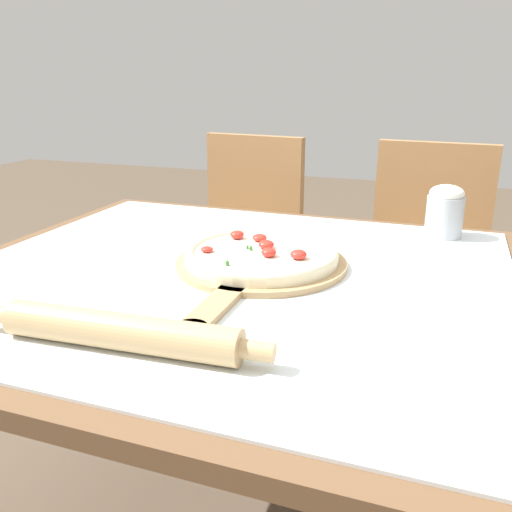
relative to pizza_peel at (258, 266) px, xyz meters
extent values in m
cube|color=brown|center=(-0.05, -0.03, -0.03)|extent=(1.11, 1.00, 0.03)
cylinder|color=brown|center=(-0.55, 0.41, -0.39)|extent=(0.06, 0.06, 0.70)
cylinder|color=brown|center=(0.45, 0.41, -0.39)|extent=(0.06, 0.06, 0.70)
cube|color=silver|center=(-0.05, -0.03, -0.01)|extent=(1.03, 0.92, 0.00)
cylinder|color=tan|center=(0.00, 0.02, 0.00)|extent=(0.34, 0.34, 0.01)
cube|color=tan|center=(0.00, -0.21, 0.00)|extent=(0.04, 0.17, 0.01)
cylinder|color=tan|center=(0.00, -0.29, 0.00)|extent=(0.05, 0.05, 0.01)
cylinder|color=beige|center=(0.00, 0.02, 0.01)|extent=(0.30, 0.30, 0.02)
torus|color=beige|center=(0.00, 0.02, 0.02)|extent=(0.30, 0.30, 0.02)
cylinder|color=white|center=(0.00, 0.02, 0.02)|extent=(0.26, 0.26, 0.00)
ellipsoid|color=red|center=(0.00, 0.04, 0.03)|extent=(0.03, 0.03, 0.02)
ellipsoid|color=red|center=(0.08, 0.00, 0.03)|extent=(0.03, 0.03, 0.02)
ellipsoid|color=red|center=(-0.08, 0.08, 0.03)|extent=(0.03, 0.03, 0.02)
ellipsoid|color=red|center=(-0.03, 0.08, 0.03)|extent=(0.03, 0.03, 0.01)
ellipsoid|color=red|center=(-0.10, -0.02, 0.03)|extent=(0.02, 0.02, 0.01)
ellipsoid|color=red|center=(0.02, -0.01, 0.03)|extent=(0.03, 0.03, 0.02)
cube|color=#387533|center=(-0.03, 0.02, 0.03)|extent=(0.01, 0.01, 0.01)
cube|color=#387533|center=(-0.02, 0.08, 0.03)|extent=(0.01, 0.01, 0.01)
cube|color=#387533|center=(-0.02, 0.02, 0.03)|extent=(0.01, 0.01, 0.01)
cube|color=#387533|center=(-0.09, 0.10, 0.03)|extent=(0.01, 0.01, 0.01)
cube|color=#387533|center=(-0.03, -0.08, 0.03)|extent=(0.01, 0.01, 0.01)
cylinder|color=tan|center=(-0.07, -0.37, 0.02)|extent=(0.35, 0.07, 0.05)
cylinder|color=tan|center=(-0.26, -0.38, 0.02)|extent=(0.05, 0.03, 0.03)
cylinder|color=tan|center=(0.13, -0.35, 0.02)|extent=(0.05, 0.03, 0.03)
cube|color=#A37547|center=(-0.36, 0.75, -0.30)|extent=(0.44, 0.44, 0.02)
cube|color=#A37547|center=(-0.34, 0.93, -0.07)|extent=(0.38, 0.08, 0.44)
cylinder|color=#A37547|center=(-0.54, 0.61, -0.53)|extent=(0.04, 0.04, 0.42)
cylinder|color=#A37547|center=(-0.22, 0.57, -0.53)|extent=(0.04, 0.04, 0.42)
cylinder|color=#A37547|center=(-0.50, 0.92, -0.53)|extent=(0.04, 0.04, 0.42)
cylinder|color=#A37547|center=(-0.19, 0.89, -0.53)|extent=(0.04, 0.04, 0.42)
cube|color=#A37547|center=(0.28, 0.75, -0.30)|extent=(0.43, 0.43, 0.02)
cube|color=#A37547|center=(0.29, 0.93, -0.07)|extent=(0.38, 0.06, 0.44)
cylinder|color=#A37547|center=(0.11, 0.60, -0.53)|extent=(0.04, 0.04, 0.42)
cylinder|color=#A37547|center=(0.42, 0.58, -0.53)|extent=(0.04, 0.04, 0.42)
cylinder|color=#A37547|center=(0.13, 0.92, -0.53)|extent=(0.04, 0.04, 0.42)
cylinder|color=#A37547|center=(0.45, 0.90, -0.53)|extent=(0.04, 0.04, 0.42)
cylinder|color=#B2B7BC|center=(0.33, 0.36, 0.04)|extent=(0.08, 0.08, 0.09)
ellipsoid|color=white|center=(0.33, 0.36, 0.10)|extent=(0.08, 0.08, 0.04)
camera|label=1|loc=(0.33, -0.93, 0.35)|focal=38.00mm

